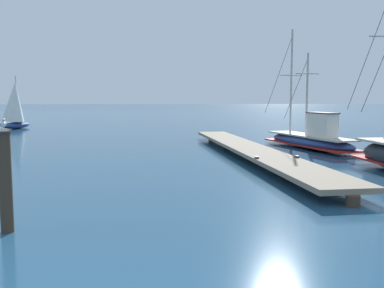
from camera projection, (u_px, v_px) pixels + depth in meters
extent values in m
cube|color=gray|center=(249.00, 149.00, 20.21)|extent=(3.13, 19.03, 0.16)
cylinder|color=#3D3023|center=(353.00, 201.00, 10.91)|extent=(0.36, 0.36, 0.29)
cylinder|color=#3D3023|center=(286.00, 170.00, 15.57)|extent=(0.36, 0.36, 0.29)
cylinder|color=#3D3023|center=(249.00, 154.00, 20.23)|extent=(0.36, 0.36, 0.29)
cylinder|color=#3D3023|center=(227.00, 143.00, 24.90)|extent=(0.36, 0.36, 0.29)
cylinder|color=#3D3023|center=(211.00, 136.00, 29.56)|extent=(0.36, 0.36, 0.29)
cube|color=#333338|center=(257.00, 158.00, 16.35)|extent=(0.13, 0.21, 0.08)
cube|color=#333338|center=(297.00, 157.00, 16.59)|extent=(0.13, 0.21, 0.08)
ellipsoid|color=navy|center=(309.00, 142.00, 23.63)|extent=(3.37, 7.57, 0.72)
cube|color=#B2AD9E|center=(310.00, 136.00, 23.60)|extent=(3.00, 6.80, 0.08)
cube|color=#B21E19|center=(309.00, 145.00, 23.65)|extent=(3.35, 7.43, 0.08)
cube|color=silver|center=(322.00, 125.00, 22.48)|extent=(1.14, 1.90, 1.22)
cube|color=#3D3D42|center=(323.00, 113.00, 22.42)|extent=(1.23, 2.06, 0.06)
cylinder|color=#B2ADA3|center=(307.00, 94.00, 23.71)|extent=(0.11, 0.11, 4.46)
cylinder|color=#B2ADA3|center=(308.00, 74.00, 23.59)|extent=(1.44, 0.41, 0.06)
cylinder|color=#333338|center=(295.00, 90.00, 24.82)|extent=(0.58, 2.26, 3.31)
cylinder|color=#B2ADA3|center=(291.00, 81.00, 25.20)|extent=(0.11, 0.11, 5.97)
cylinder|color=#B2ADA3|center=(291.00, 75.00, 25.16)|extent=(1.44, 0.41, 0.06)
cylinder|color=#333338|center=(278.00, 78.00, 26.69)|extent=(0.77, 3.02, 4.42)
cylinder|color=#333338|center=(382.00, 61.00, 17.52)|extent=(0.16, 2.99, 4.26)
cylinder|color=#333338|center=(367.00, 57.00, 18.68)|extent=(0.17, 3.23, 4.60)
cylinder|color=#3D3023|center=(6.00, 182.00, 8.73)|extent=(0.26, 0.26, 2.08)
cylinder|color=#28282D|center=(3.00, 133.00, 8.63)|extent=(0.30, 0.30, 0.06)
cylinder|color=gold|center=(4.00, 129.00, 8.63)|extent=(0.01, 0.01, 0.07)
cylinder|color=gold|center=(2.00, 129.00, 8.61)|extent=(0.01, 0.01, 0.07)
ellipsoid|color=white|center=(3.00, 124.00, 8.61)|extent=(0.23, 0.30, 0.13)
ellipsoid|color=silver|center=(6.00, 123.00, 8.65)|extent=(0.13, 0.23, 0.09)
ellipsoid|color=#383838|center=(5.00, 123.00, 8.74)|extent=(0.05, 0.07, 0.04)
ellipsoid|color=silver|center=(0.00, 124.00, 8.60)|extent=(0.13, 0.23, 0.09)
cone|color=white|center=(2.00, 124.00, 8.74)|extent=(0.10, 0.10, 0.07)
sphere|color=white|center=(3.00, 120.00, 8.50)|extent=(0.08, 0.08, 0.08)
cone|color=gold|center=(4.00, 120.00, 8.46)|extent=(0.04, 0.05, 0.02)
ellipsoid|color=navy|center=(17.00, 125.00, 38.93)|extent=(2.06, 3.95, 0.60)
cylinder|color=#B2ADA3|center=(16.00, 99.00, 38.78)|extent=(0.08, 0.08, 4.11)
cone|color=silver|center=(14.00, 101.00, 38.46)|extent=(2.67, 2.42, 3.67)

